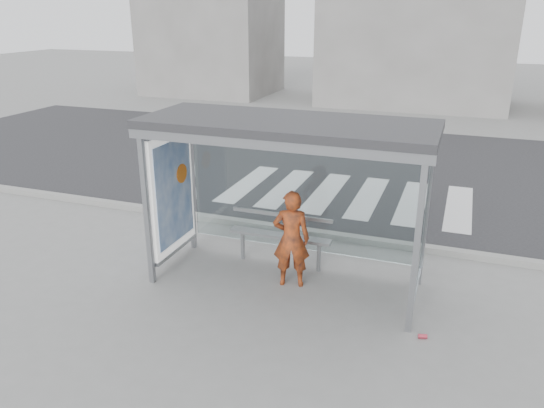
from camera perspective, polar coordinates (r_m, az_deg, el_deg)
The scene contains 10 objects.
ground at distance 8.55m, azimuth 1.43°, elevation -8.45°, with size 80.00×80.00×0.00m, color gray.
road at distance 14.89m, azimuth 10.13°, elevation 3.98°, with size 30.00×10.00×0.01m, color #242426.
curb at distance 10.21m, azimuth 4.95°, elevation -3.16°, with size 30.00×0.18×0.12m, color gray.
crosswalk at distance 12.54m, azimuth 8.04°, elevation 0.98°, with size 5.55×3.00×0.00m.
bus_shelter at distance 7.97m, azimuth -0.84°, elevation 4.81°, with size 4.25×1.65×2.62m.
building_left at distance 28.01m, azimuth -6.48°, elevation 17.94°, with size 6.00×5.00×6.00m, color gray.
building_center at distance 25.27m, azimuth 15.24°, elevation 16.00°, with size 8.00×5.00×5.00m, color gray.
person at distance 8.16m, azimuth 2.09°, elevation -3.77°, with size 0.57×0.37×1.57m, color #CF4A13.
bench at distance 8.89m, azimuth 0.88°, elevation -3.39°, with size 1.75×0.22×0.91m.
soda_can at distance 7.50m, azimuth 15.89°, elevation -13.53°, with size 0.06×0.06×0.12m, color #CC3C4E.
Camera 1 is at (2.37, -7.11, 4.12)m, focal length 35.00 mm.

